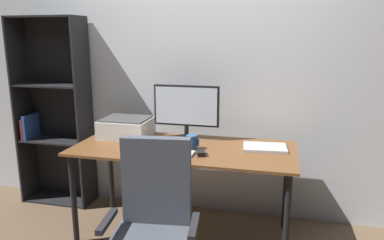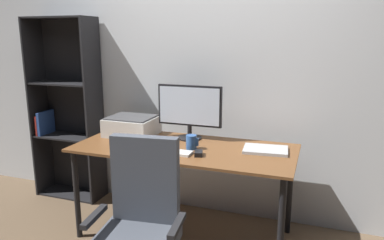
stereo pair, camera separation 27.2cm
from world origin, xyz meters
name	(u,v)px [view 1 (the left image)]	position (x,y,z in m)	size (l,w,h in m)	color
ground_plane	(184,234)	(0.00, 0.00, 0.00)	(12.00, 12.00, 0.00)	brown
back_wall	(200,68)	(0.00, 0.54, 1.30)	(6.40, 0.10, 2.60)	silver
desk	(184,157)	(0.00, 0.00, 0.66)	(1.68, 0.75, 0.74)	brown
monitor	(186,109)	(-0.04, 0.23, 0.99)	(0.54, 0.20, 0.44)	black
keyboard	(174,153)	(-0.03, -0.17, 0.75)	(0.29, 0.11, 0.02)	silver
mouse	(201,153)	(0.17, -0.16, 0.76)	(0.06, 0.10, 0.03)	black
coffee_mug	(192,142)	(0.07, -0.03, 0.79)	(0.10, 0.08, 0.11)	#285193
laptop	(265,147)	(0.60, 0.10, 0.75)	(0.32, 0.23, 0.02)	#B7BABC
printer	(126,127)	(-0.55, 0.17, 0.82)	(0.40, 0.34, 0.16)	silver
paper_sheet	(148,154)	(-0.21, -0.22, 0.74)	(0.21, 0.30, 0.00)	white
office_chair	(153,238)	(0.04, -0.84, 0.46)	(0.55, 0.54, 1.01)	#232326
bookshelf	(55,113)	(-1.36, 0.37, 0.86)	(0.67, 0.28, 1.74)	black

